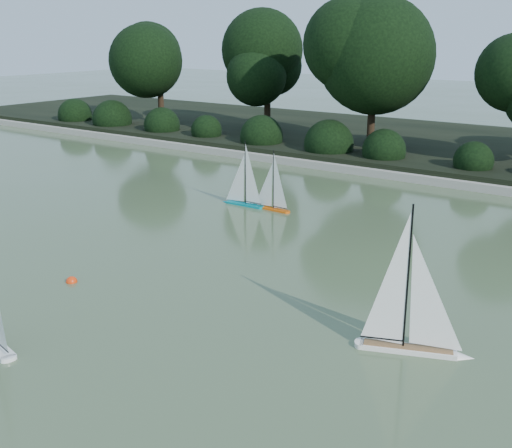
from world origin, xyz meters
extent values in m
plane|color=#3F5231|center=(0.00, 0.00, 0.00)|extent=(80.00, 80.00, 0.00)
cube|color=gray|center=(0.00, 9.00, 0.09)|extent=(40.00, 0.35, 0.18)
cube|color=black|center=(0.00, 13.00, 0.15)|extent=(40.00, 8.00, 0.30)
cylinder|color=black|center=(-11.00, 11.20, 0.76)|extent=(0.20, 0.20, 1.51)
sphere|color=black|center=(-11.00, 11.20, 2.58)|extent=(2.38, 2.38, 2.38)
cylinder|color=black|center=(-7.00, 11.80, 0.68)|extent=(0.20, 0.20, 1.37)
sphere|color=black|center=(-7.00, 11.80, 2.38)|extent=(2.24, 2.24, 2.24)
cylinder|color=black|center=(-3.00, 10.90, 0.83)|extent=(0.20, 0.20, 1.66)
sphere|color=black|center=(-3.00, 10.90, 2.85)|extent=(2.66, 2.66, 2.66)
sphere|color=black|center=(-14.00, 9.90, 0.45)|extent=(1.10, 1.10, 1.10)
sphere|color=black|center=(-12.00, 9.90, 0.45)|extent=(1.10, 1.10, 1.10)
sphere|color=black|center=(-10.00, 9.90, 0.45)|extent=(1.10, 1.10, 1.10)
sphere|color=black|center=(-8.00, 9.90, 0.45)|extent=(1.10, 1.10, 1.10)
sphere|color=black|center=(-6.00, 9.90, 0.45)|extent=(1.10, 1.10, 1.10)
sphere|color=black|center=(-4.00, 9.90, 0.45)|extent=(1.10, 1.10, 1.10)
sphere|color=black|center=(-2.00, 9.90, 0.45)|extent=(1.10, 1.10, 1.10)
sphere|color=black|center=(0.00, 9.90, 0.45)|extent=(1.10, 1.10, 1.10)
cylinder|color=white|center=(-1.10, -1.42, 0.04)|extent=(0.12, 0.12, 0.09)
cylinder|color=black|center=(-1.29, -1.38, 0.14)|extent=(0.39, 0.10, 0.01)
cube|color=white|center=(2.22, 1.23, 0.05)|extent=(1.03, 0.57, 0.10)
cone|color=white|center=(2.77, 1.45, 0.05)|extent=(0.27, 0.27, 0.20)
cylinder|color=white|center=(1.74, 1.04, 0.05)|extent=(0.16, 0.16, 0.10)
cube|color=olive|center=(2.22, 1.23, 0.11)|extent=(0.93, 0.49, 0.01)
cylinder|color=black|center=(2.17, 1.21, 0.90)|extent=(0.03, 0.03, 1.59)
cylinder|color=black|center=(1.96, 1.13, 0.16)|extent=(0.44, 0.19, 0.02)
cube|color=#E5540B|center=(-2.20, 5.07, 0.04)|extent=(0.74, 0.18, 0.07)
cone|color=#E5540B|center=(-2.63, 5.09, 0.04)|extent=(0.15, 0.15, 0.15)
cylinder|color=#E5540B|center=(-1.84, 5.06, 0.04)|extent=(0.09, 0.09, 0.07)
cylinder|color=black|center=(-2.17, 5.07, 0.64)|extent=(0.02, 0.02, 1.14)
cylinder|color=black|center=(-2.01, 5.07, 0.12)|extent=(0.34, 0.03, 0.01)
cube|color=#017D8B|center=(-2.84, 5.03, 0.04)|extent=(0.81, 0.18, 0.08)
cone|color=#017D8B|center=(-3.31, 5.02, 0.04)|extent=(0.16, 0.16, 0.16)
cylinder|color=#017D8B|center=(-2.43, 5.03, 0.04)|extent=(0.10, 0.10, 0.08)
cylinder|color=black|center=(-2.80, 5.03, 0.71)|extent=(0.02, 0.02, 1.26)
cylinder|color=black|center=(-2.62, 5.03, 0.13)|extent=(0.37, 0.02, 0.01)
sphere|color=red|center=(-2.35, 0.39, 0.00)|extent=(0.16, 0.16, 0.16)
camera|label=1|loc=(4.54, -4.79, 3.33)|focal=45.00mm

